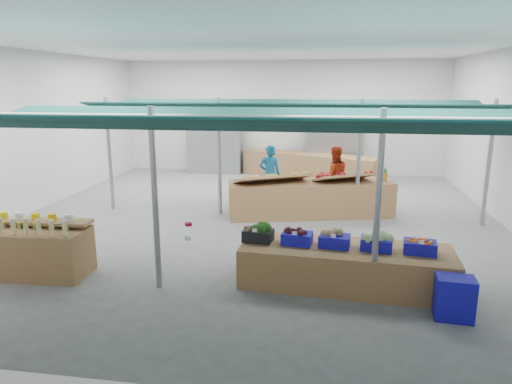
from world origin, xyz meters
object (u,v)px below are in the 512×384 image
at_px(veg_counter, 345,266).
at_px(crate_stack, 454,298).
at_px(vendor_left, 270,174).
at_px(fruit_counter, 311,199).
at_px(vendor_right, 334,176).
at_px(bottle_shelf, 35,250).

relative_size(veg_counter, crate_stack, 5.46).
relative_size(crate_stack, vendor_left, 0.38).
height_order(veg_counter, fruit_counter, fruit_counter).
relative_size(fruit_counter, vendor_left, 2.50).
bearing_deg(veg_counter, fruit_counter, 103.94).
relative_size(veg_counter, vendor_right, 2.08).
bearing_deg(veg_counter, vendor_right, 95.36).
distance_m(veg_counter, fruit_counter, 4.22).
xyz_separation_m(vendor_left, vendor_right, (1.80, 0.00, 0.00)).
distance_m(fruit_counter, vendor_right, 1.31).
bearing_deg(vendor_left, veg_counter, 96.41).
xyz_separation_m(veg_counter, crate_stack, (1.52, -0.90, -0.02)).
height_order(bottle_shelf, vendor_left, vendor_left).
bearing_deg(vendor_left, crate_stack, 105.49).
bearing_deg(veg_counter, crate_stack, -26.82).
bearing_deg(fruit_counter, veg_counter, -93.76).
xyz_separation_m(fruit_counter, vendor_right, (0.60, 1.10, 0.39)).
xyz_separation_m(fruit_counter, crate_stack, (2.26, -5.06, -0.13)).
bearing_deg(crate_stack, fruit_counter, 114.10).
bearing_deg(vendor_right, vendor_left, -13.86).
bearing_deg(fruit_counter, crate_stack, -79.76).
bearing_deg(vendor_right, crate_stack, 91.24).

